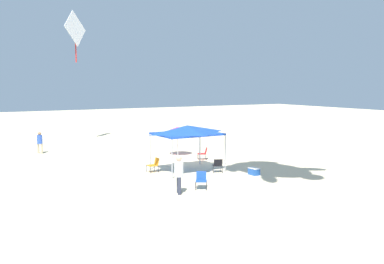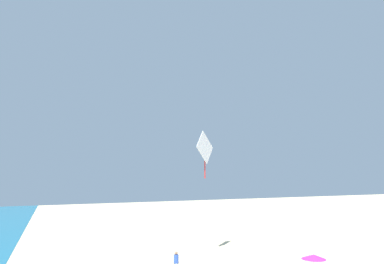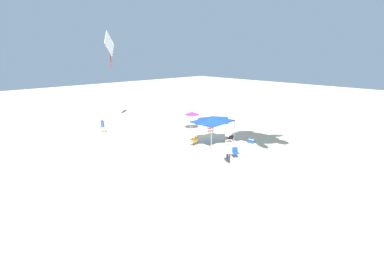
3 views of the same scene
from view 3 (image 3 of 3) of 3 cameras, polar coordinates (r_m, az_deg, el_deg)
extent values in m
cube|color=beige|center=(28.16, 3.38, -1.02)|extent=(120.00, 120.00, 0.10)
cylinder|color=#B7B7BC|center=(26.39, 9.29, 0.13)|extent=(0.07, 0.07, 2.16)
cylinder|color=#B7B7BC|center=(28.00, 4.71, 1.26)|extent=(0.07, 0.07, 2.16)
cylinder|color=#B7B7BC|center=(23.73, 4.31, -1.58)|extent=(0.07, 0.07, 2.16)
cylinder|color=#B7B7BC|center=(25.51, -0.39, -0.22)|extent=(0.07, 0.07, 2.16)
cube|color=blue|center=(25.56, 4.59, 2.38)|extent=(2.93, 3.66, 0.10)
pyramid|color=blue|center=(25.49, 4.60, 2.98)|extent=(2.87, 3.59, 0.45)
cylinder|color=silver|center=(30.66, 0.03, 2.56)|extent=(0.07, 0.06, 2.04)
cone|color=#E02D9E|center=(30.47, 0.03, 4.17)|extent=(1.71, 1.71, 0.35)
cylinder|color=black|center=(25.25, -0.46, -2.51)|extent=(0.02, 0.02, 0.40)
cylinder|color=black|center=(24.90, 0.37, -2.78)|extent=(0.02, 0.02, 0.40)
cylinder|color=black|center=(25.59, 0.37, -2.24)|extent=(0.02, 0.02, 0.40)
cylinder|color=black|center=(25.25, 1.21, -2.51)|extent=(0.02, 0.02, 0.40)
cube|color=orange|center=(25.18, 0.37, -2.08)|extent=(0.53, 0.53, 0.03)
cube|color=orange|center=(25.31, 0.84, -1.48)|extent=(0.50, 0.14, 0.41)
cylinder|color=black|center=(29.91, 3.31, 0.54)|extent=(0.02, 0.02, 0.40)
cylinder|color=black|center=(29.45, 3.69, 0.27)|extent=(0.02, 0.02, 0.40)
cylinder|color=black|center=(30.10, 4.23, 0.63)|extent=(0.02, 0.02, 0.40)
cylinder|color=black|center=(29.64, 4.62, 0.36)|extent=(0.02, 0.02, 0.40)
cube|color=red|center=(29.72, 3.97, 0.82)|extent=(0.69, 0.69, 0.03)
cube|color=red|center=(29.77, 4.49, 1.26)|extent=(0.50, 0.33, 0.41)
cylinder|color=black|center=(26.74, 8.58, -1.59)|extent=(0.02, 0.02, 0.40)
cylinder|color=black|center=(26.51, 7.59, -1.71)|extent=(0.02, 0.02, 0.40)
cylinder|color=black|center=(26.31, 9.11, -1.92)|extent=(0.02, 0.02, 0.40)
cylinder|color=black|center=(26.07, 8.11, -2.05)|extent=(0.02, 0.02, 0.40)
cube|color=black|center=(26.35, 8.36, -1.40)|extent=(0.68, 0.68, 0.03)
cube|color=black|center=(26.04, 8.68, -1.15)|extent=(0.32, 0.50, 0.41)
cylinder|color=black|center=(22.32, 9.29, -5.37)|extent=(0.02, 0.02, 0.40)
cylinder|color=black|center=(22.50, 10.54, -5.25)|extent=(0.02, 0.02, 0.40)
cylinder|color=black|center=(22.77, 8.84, -4.89)|extent=(0.02, 0.02, 0.40)
cylinder|color=black|center=(22.95, 10.07, -4.78)|extent=(0.02, 0.02, 0.40)
cube|color=blue|center=(22.56, 9.71, -4.60)|extent=(0.72, 0.72, 0.03)
cube|color=blue|center=(22.74, 9.48, -3.85)|extent=(0.37, 0.49, 0.41)
cube|color=blue|center=(26.61, 13.00, -1.98)|extent=(0.63, 0.45, 0.36)
cube|color=white|center=(26.54, 13.03, -1.57)|extent=(0.65, 0.46, 0.04)
cylinder|color=#33384C|center=(21.54, 7.81, -5.52)|extent=(0.16, 0.16, 0.83)
cylinder|color=#33384C|center=(21.29, 8.28, -5.81)|extent=(0.16, 0.16, 0.83)
cylinder|color=white|center=(21.14, 8.12, -3.73)|extent=(0.43, 0.43, 0.72)
sphere|color=beige|center=(20.97, 8.18, -2.46)|extent=(0.27, 0.27, 0.27)
cylinder|color=#C6B28C|center=(30.84, -18.81, 0.47)|extent=(0.14, 0.14, 0.73)
cylinder|color=#C6B28C|center=(30.90, -19.32, 0.46)|extent=(0.14, 0.14, 0.73)
cylinder|color=blue|center=(30.70, -19.18, 1.69)|extent=(0.38, 0.38, 0.64)
sphere|color=#A87A56|center=(30.60, -19.26, 2.48)|extent=(0.24, 0.24, 0.24)
cube|color=white|center=(35.81, -17.82, 18.11)|extent=(2.11, 2.36, 3.09)
cylinder|color=red|center=(35.79, -17.56, 15.26)|extent=(0.11, 0.11, 2.20)
camera|label=1|loc=(8.97, 74.27, -18.49)|focal=38.83mm
camera|label=2|loc=(5.13, 93.13, 3.15)|focal=38.00mm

